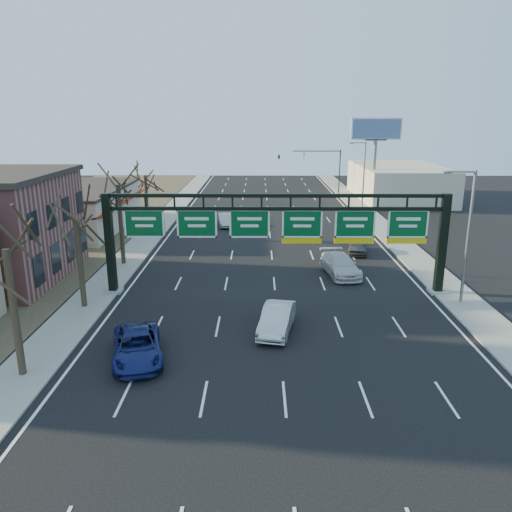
{
  "coord_description": "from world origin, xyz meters",
  "views": [
    {
      "loc": [
        -1.17,
        -25.97,
        12.4
      ],
      "look_at": [
        -1.37,
        6.4,
        3.2
      ],
      "focal_mm": 35.0,
      "sensor_mm": 36.0,
      "label": 1
    }
  ],
  "objects_px": {
    "car_silver_sedan": "(277,319)",
    "car_white_wagon": "(340,265)",
    "sign_gantry": "(278,230)",
    "car_blue_suv": "(137,346)"
  },
  "relations": [
    {
      "from": "car_blue_suv",
      "to": "car_silver_sedan",
      "type": "bearing_deg",
      "value": 11.22
    },
    {
      "from": "sign_gantry",
      "to": "car_silver_sedan",
      "type": "xyz_separation_m",
      "value": [
        -0.26,
        -6.7,
        -3.85
      ]
    },
    {
      "from": "sign_gantry",
      "to": "car_white_wagon",
      "type": "xyz_separation_m",
      "value": [
        5.17,
        4.24,
        -3.82
      ]
    },
    {
      "from": "sign_gantry",
      "to": "car_blue_suv",
      "type": "bearing_deg",
      "value": -126.86
    },
    {
      "from": "sign_gantry",
      "to": "car_blue_suv",
      "type": "relative_size",
      "value": 4.59
    },
    {
      "from": "car_blue_suv",
      "to": "car_silver_sedan",
      "type": "xyz_separation_m",
      "value": [
        7.44,
        3.57,
        0.04
      ]
    },
    {
      "from": "car_white_wagon",
      "to": "car_blue_suv",
      "type": "bearing_deg",
      "value": -140.56
    },
    {
      "from": "car_white_wagon",
      "to": "car_silver_sedan",
      "type": "bearing_deg",
      "value": -125.4
    },
    {
      "from": "car_silver_sedan",
      "to": "car_white_wagon",
      "type": "distance_m",
      "value": 12.22
    },
    {
      "from": "sign_gantry",
      "to": "car_silver_sedan",
      "type": "relative_size",
      "value": 5.18
    }
  ]
}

